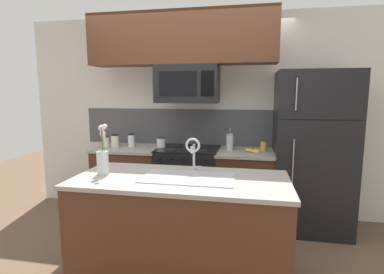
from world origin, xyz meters
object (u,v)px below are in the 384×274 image
Objects in this scene: refrigerator at (312,152)px; banana_bunch at (253,151)px; storage_jar_medium at (115,141)px; storage_jar_squat at (161,143)px; storage_jar_short at (131,140)px; storage_jar_tall at (106,141)px; flower_vase at (103,159)px; french_press at (230,142)px; stove_range at (188,184)px; sink_faucet at (193,150)px; microwave at (188,84)px; coffee_tin at (264,147)px.

refrigerator is 0.68m from banana_bunch.
storage_jar_squat is (0.61, 0.04, -0.01)m from storage_jar_medium.
storage_jar_short is at bearing 177.17° from banana_bunch.
banana_bunch is at bearing -0.86° from storage_jar_medium.
storage_jar_short is 1.25× the size of storage_jar_squat.
refrigerator is 13.22× the size of storage_jar_tall.
french_press is at bearing 53.00° from flower_vase.
storage_jar_squat is at bearing 3.99° from storage_jar_medium.
sink_faucet reaches higher than stove_range.
refrigerator is 6.05× the size of sink_faucet.
storage_jar_medium is 0.63× the size of french_press.
sink_faucet is (-0.53, -0.98, 0.18)m from banana_bunch.
stove_range is 2.13× the size of flower_vase.
french_press is 1.66m from flower_vase.
sink_faucet is (-1.20, -1.06, 0.18)m from refrigerator.
microwave is 2.79× the size of french_press.
storage_jar_tall is at bearing -179.19° from microwave.
coffee_tin is (0.92, 0.07, -0.74)m from microwave.
refrigerator is 11.01× the size of storage_jar_medium.
storage_jar_squat is (-0.35, 0.03, -0.73)m from microwave.
microwave is at bearing 0.75° from storage_jar_medium.
storage_jar_medium is at bearing 110.96° from flower_vase.
storage_jar_medium is 1.32m from flower_vase.
microwave is 5.37× the size of storage_jar_squat.
refrigerator reaches higher than flower_vase.
flower_vase is at bearing -136.66° from banana_bunch.
microwave reaches higher than coffee_tin.
microwave is at bearing 104.29° from sink_faucet.
storage_jar_tall reaches higher than banana_bunch.
refrigerator is 13.34× the size of storage_jar_squat.
microwave is 1.66m from refrigerator.
coffee_tin is at bearing 58.77° from sink_faucet.
storage_jar_tall is (-1.09, -0.04, 0.52)m from stove_range.
stove_range is 1.20m from storage_jar_tall.
french_press is (1.60, 0.10, 0.03)m from storage_jar_tall.
storage_jar_short is at bearing 101.80° from flower_vase.
stove_range is at bearing 68.90° from flower_vase.
banana_bunch is 1.76m from flower_vase.
refrigerator is 0.55m from coffee_tin.
storage_jar_short reaches higher than storage_jar_tall.
banana_bunch is at bearing -2.82° from microwave.
storage_jar_medium is 1.48m from french_press.
sink_faucet is at bearing 17.05° from flower_vase.
microwave is at bearing -89.84° from stove_range.
sink_faucet is at bearing -102.94° from french_press.
flower_vase is at bearing -146.61° from refrigerator.
storage_jar_squat is at bearing -179.65° from refrigerator.
storage_jar_short is (-0.76, 0.04, -0.71)m from microwave.
refrigerator reaches higher than storage_jar_medium.
microwave is at bearing 68.58° from flower_vase.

